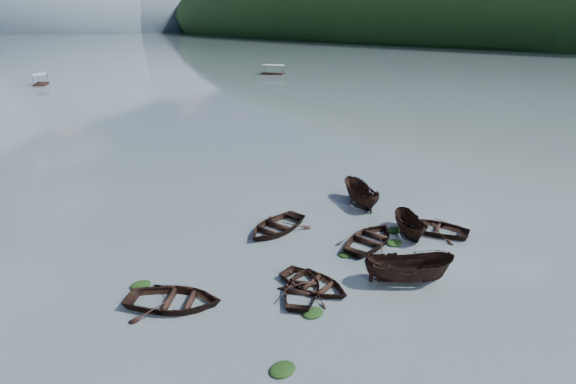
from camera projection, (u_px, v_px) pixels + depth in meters
ground_plane at (425, 291)px, 23.80m from camera, size 2400.00×2400.00×0.00m
right_hill_far at (528, 37)px, 448.33m from camera, size 520.00×1200.00×190.00m
haze_mtn_c at (41, 31)px, 773.10m from camera, size 520.00×520.00×260.00m
haze_mtn_d at (143, 30)px, 875.14m from camera, size 520.00×520.00×220.00m
rowboat_0 at (314, 287)px, 24.10m from camera, size 3.82×4.70×0.86m
rowboat_1 at (303, 292)px, 23.67m from camera, size 4.80×4.75×0.82m
rowboat_2 at (407, 281)px, 24.68m from camera, size 4.98×4.38×1.87m
rowboat_3 at (432, 231)px, 30.59m from camera, size 4.95×5.59×0.96m
rowboat_4 at (370, 243)px, 28.94m from camera, size 5.62×4.69×1.00m
rowboat_5 at (410, 234)px, 30.16m from camera, size 3.46×4.27×1.58m
rowboat_6 at (174, 305)px, 22.57m from camera, size 5.94×5.84×1.01m
rowboat_7 at (276, 230)px, 30.71m from camera, size 5.83×4.85×1.04m
rowboat_8 at (360, 204)px, 35.24m from camera, size 3.41×5.08×1.84m
weed_clump_0 at (283, 371)px, 18.32m from camera, size 1.15×0.94×0.25m
weed_clump_1 at (313, 314)px, 21.89m from camera, size 1.11×0.88×0.24m
weed_clump_2 at (394, 244)px, 28.85m from camera, size 1.13×0.90×0.24m
weed_clump_3 at (346, 255)px, 27.46m from camera, size 1.01×0.85×0.22m
weed_clump_4 at (394, 231)px, 30.63m from camera, size 1.19×0.95×0.25m
weed_clump_5 at (141, 286)px, 24.21m from camera, size 1.12×0.91×0.24m
weed_clump_6 at (291, 213)px, 33.47m from camera, size 0.83×0.69×0.17m
weed_clump_7 at (362, 192)px, 37.64m from camera, size 1.03×0.82×0.22m
pontoon_centre at (41, 85)px, 103.47m from camera, size 4.38×6.35×2.25m
pontoon_right at (273, 74)px, 124.33m from camera, size 5.67×6.74×2.43m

